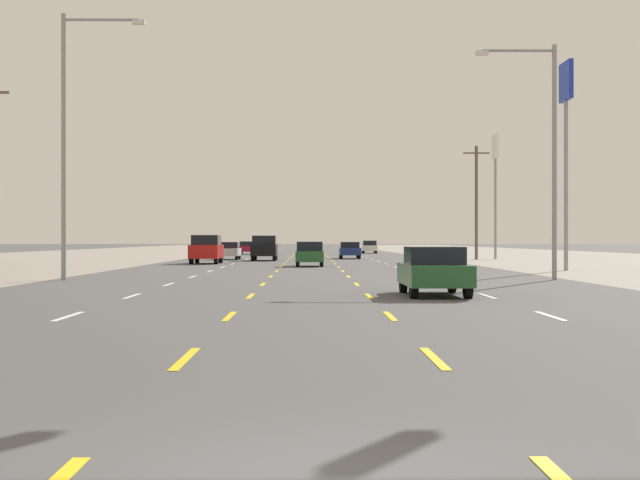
{
  "coord_description": "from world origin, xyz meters",
  "views": [
    {
      "loc": [
        -0.01,
        -6.64,
        1.68
      ],
      "look_at": [
        0.69,
        57.86,
        1.64
      ],
      "focal_mm": 54.56,
      "sensor_mm": 36.0,
      "label": 1
    }
  ],
  "objects_px": {
    "suv_far_left_mid": "(206,249)",
    "sedan_far_left_farthest": "(248,248)",
    "sedan_far_left_far": "(229,250)",
    "sedan_inner_right_nearest": "(434,270)",
    "hatchback_center_turn_near": "(310,254)",
    "sedan_inner_right_farther": "(350,250)",
    "pole_sign_right_row_2": "(495,165)",
    "streetlight_right_row_0": "(547,146)",
    "suv_inner_left_midfar": "(264,248)",
    "pole_sign_right_row_1": "(566,112)",
    "hatchback_far_right_distant_a": "(369,247)",
    "streetlight_left_row_0": "(70,130)"
  },
  "relations": [
    {
      "from": "sedan_inner_right_nearest",
      "to": "sedan_far_left_far",
      "type": "distance_m",
      "value": 53.13
    },
    {
      "from": "streetlight_left_row_0",
      "to": "streetlight_right_row_0",
      "type": "height_order",
      "value": "streetlight_left_row_0"
    },
    {
      "from": "streetlight_left_row_0",
      "to": "streetlight_right_row_0",
      "type": "xyz_separation_m",
      "value": [
        19.71,
        0.0,
        -0.65
      ]
    },
    {
      "from": "sedan_inner_right_farther",
      "to": "pole_sign_right_row_2",
      "type": "relative_size",
      "value": 0.42
    },
    {
      "from": "sedan_inner_right_nearest",
      "to": "sedan_far_left_farthest",
      "type": "relative_size",
      "value": 1.0
    },
    {
      "from": "hatchback_center_turn_near",
      "to": "suv_inner_left_midfar",
      "type": "relative_size",
      "value": 0.8
    },
    {
      "from": "sedan_inner_right_nearest",
      "to": "hatchback_far_right_distant_a",
      "type": "distance_m",
      "value": 88.02
    },
    {
      "from": "hatchback_far_right_distant_a",
      "to": "streetlight_right_row_0",
      "type": "height_order",
      "value": "streetlight_right_row_0"
    },
    {
      "from": "sedan_inner_right_nearest",
      "to": "streetlight_left_row_0",
      "type": "bearing_deg",
      "value": 140.72
    },
    {
      "from": "sedan_far_left_far",
      "to": "pole_sign_right_row_2",
      "type": "distance_m",
      "value": 23.96
    },
    {
      "from": "sedan_far_left_far",
      "to": "sedan_far_left_farthest",
      "type": "distance_m",
      "value": 28.54
    },
    {
      "from": "pole_sign_right_row_1",
      "to": "streetlight_right_row_0",
      "type": "height_order",
      "value": "pole_sign_right_row_1"
    },
    {
      "from": "sedan_far_left_far",
      "to": "streetlight_left_row_0",
      "type": "distance_m",
      "value": 41.45
    },
    {
      "from": "sedan_inner_right_nearest",
      "to": "hatchback_center_turn_near",
      "type": "height_order",
      "value": "hatchback_center_turn_near"
    },
    {
      "from": "streetlight_left_row_0",
      "to": "streetlight_right_row_0",
      "type": "distance_m",
      "value": 19.72
    },
    {
      "from": "hatchback_center_turn_near",
      "to": "sedan_far_left_far",
      "type": "height_order",
      "value": "hatchback_center_turn_near"
    },
    {
      "from": "sedan_far_left_far",
      "to": "hatchback_far_right_distant_a",
      "type": "bearing_deg",
      "value": 68.72
    },
    {
      "from": "sedan_inner_right_nearest",
      "to": "streetlight_right_row_0",
      "type": "relative_size",
      "value": 0.46
    },
    {
      "from": "streetlight_left_row_0",
      "to": "hatchback_center_turn_near",
      "type": "bearing_deg",
      "value": 64.21
    },
    {
      "from": "sedan_inner_right_nearest",
      "to": "streetlight_right_row_0",
      "type": "bearing_deg",
      "value": 61.12
    },
    {
      "from": "hatchback_center_turn_near",
      "to": "streetlight_right_row_0",
      "type": "relative_size",
      "value": 0.4
    },
    {
      "from": "suv_inner_left_midfar",
      "to": "pole_sign_right_row_2",
      "type": "bearing_deg",
      "value": 17.03
    },
    {
      "from": "hatchback_center_turn_near",
      "to": "pole_sign_right_row_2",
      "type": "xyz_separation_m",
      "value": [
        15.96,
        22.62,
        7.32
      ]
    },
    {
      "from": "hatchback_center_turn_near",
      "to": "sedan_inner_right_farther",
      "type": "relative_size",
      "value": 0.87
    },
    {
      "from": "suv_far_left_mid",
      "to": "sedan_far_left_far",
      "type": "xyz_separation_m",
      "value": [
        0.4,
        13.74,
        -0.27
      ]
    },
    {
      "from": "suv_far_left_mid",
      "to": "streetlight_right_row_0",
      "type": "distance_m",
      "value": 32.42
    },
    {
      "from": "sedan_inner_right_farther",
      "to": "pole_sign_right_row_2",
      "type": "height_order",
      "value": "pole_sign_right_row_2"
    },
    {
      "from": "sedan_far_left_far",
      "to": "streetlight_left_row_0",
      "type": "bearing_deg",
      "value": -94.34
    },
    {
      "from": "sedan_far_left_farthest",
      "to": "pole_sign_right_row_2",
      "type": "height_order",
      "value": "pole_sign_right_row_2"
    },
    {
      "from": "suv_far_left_mid",
      "to": "pole_sign_right_row_1",
      "type": "height_order",
      "value": "pole_sign_right_row_1"
    },
    {
      "from": "hatchback_far_right_distant_a",
      "to": "streetlight_right_row_0",
      "type": "xyz_separation_m",
      "value": [
        2.63,
        -76.84,
        4.77
      ]
    },
    {
      "from": "pole_sign_right_row_2",
      "to": "streetlight_left_row_0",
      "type": "distance_m",
      "value": 50.22
    },
    {
      "from": "sedan_inner_right_nearest",
      "to": "hatchback_far_right_distant_a",
      "type": "xyz_separation_m",
      "value": [
        3.5,
        87.95,
        0.03
      ]
    },
    {
      "from": "suv_far_left_mid",
      "to": "sedan_far_left_farthest",
      "type": "xyz_separation_m",
      "value": [
        0.15,
        42.28,
        -0.27
      ]
    },
    {
      "from": "hatchback_far_right_distant_a",
      "to": "pole_sign_right_row_1",
      "type": "relative_size",
      "value": 0.35
    },
    {
      "from": "hatchback_center_turn_near",
      "to": "sedan_inner_right_farther",
      "type": "height_order",
      "value": "hatchback_center_turn_near"
    },
    {
      "from": "sedan_inner_right_farther",
      "to": "pole_sign_right_row_2",
      "type": "distance_m",
      "value": 14.54
    },
    {
      "from": "sedan_far_left_far",
      "to": "sedan_inner_right_farther",
      "type": "bearing_deg",
      "value": 19.08
    },
    {
      "from": "suv_far_left_mid",
      "to": "sedan_inner_right_farther",
      "type": "height_order",
      "value": "suv_far_left_mid"
    },
    {
      "from": "suv_far_left_mid",
      "to": "sedan_inner_right_farther",
      "type": "xyz_separation_m",
      "value": [
        10.65,
        17.29,
        -0.27
      ]
    },
    {
      "from": "sedan_inner_right_farther",
      "to": "streetlight_right_row_0",
      "type": "xyz_separation_m",
      "value": [
        6.35,
        -44.52,
        4.8
      ]
    },
    {
      "from": "suv_inner_left_midfar",
      "to": "streetlight_right_row_0",
      "type": "height_order",
      "value": "streetlight_right_row_0"
    },
    {
      "from": "suv_inner_left_midfar",
      "to": "sedan_inner_right_nearest",
      "type": "bearing_deg",
      "value": -81.37
    },
    {
      "from": "suv_inner_left_midfar",
      "to": "sedan_far_left_farthest",
      "type": "height_order",
      "value": "suv_inner_left_midfar"
    },
    {
      "from": "suv_far_left_mid",
      "to": "hatchback_far_right_distant_a",
      "type": "height_order",
      "value": "suv_far_left_mid"
    },
    {
      "from": "sedan_inner_right_nearest",
      "to": "streetlight_right_row_0",
      "type": "height_order",
      "value": "streetlight_right_row_0"
    },
    {
      "from": "streetlight_right_row_0",
      "to": "sedan_inner_right_farther",
      "type": "bearing_deg",
      "value": 98.12
    },
    {
      "from": "sedan_far_left_far",
      "to": "hatchback_far_right_distant_a",
      "type": "distance_m",
      "value": 38.49
    },
    {
      "from": "suv_inner_left_midfar",
      "to": "pole_sign_right_row_1",
      "type": "height_order",
      "value": "pole_sign_right_row_1"
    },
    {
      "from": "sedan_inner_right_nearest",
      "to": "pole_sign_right_row_1",
      "type": "bearing_deg",
      "value": 66.44
    }
  ]
}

